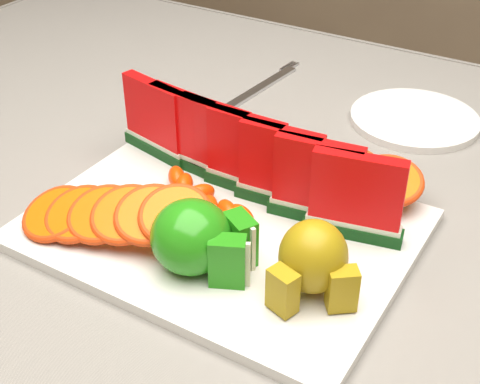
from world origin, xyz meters
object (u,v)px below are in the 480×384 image
at_px(side_plate, 414,119).
at_px(fork, 265,84).
at_px(pear_cluster, 313,260).
at_px(platter, 222,228).
at_px(apple_cluster, 199,239).

distance_m(side_plate, fork, 0.24).
bearing_deg(pear_cluster, platter, 160.05).
distance_m(platter, side_plate, 0.37).
bearing_deg(pear_cluster, side_plate, 94.96).
xyz_separation_m(pear_cluster, fork, (-0.27, 0.40, -0.05)).
bearing_deg(fork, platter, -67.81).
bearing_deg(fork, apple_cluster, -69.06).
xyz_separation_m(apple_cluster, fork, (-0.16, 0.42, -0.04)).
xyz_separation_m(side_plate, fork, (-0.24, -0.00, -0.00)).
distance_m(platter, apple_cluster, 0.08).
height_order(apple_cluster, fork, apple_cluster).
xyz_separation_m(apple_cluster, side_plate, (0.08, 0.43, -0.04)).
height_order(platter, pear_cluster, pear_cluster).
xyz_separation_m(platter, apple_cluster, (0.02, -0.07, 0.04)).
bearing_deg(pear_cluster, fork, 124.49).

